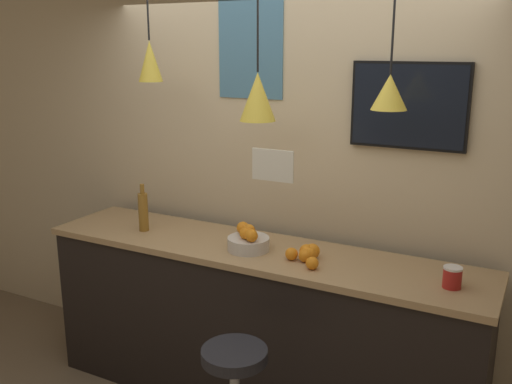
{
  "coord_description": "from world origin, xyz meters",
  "views": [
    {
      "loc": [
        1.51,
        -2.16,
        2.23
      ],
      "look_at": [
        0.0,
        0.71,
        1.39
      ],
      "focal_mm": 40.0,
      "sensor_mm": 36.0,
      "label": 1
    }
  ],
  "objects_px": {
    "fruit_bowl": "(248,240)",
    "spread_jar": "(452,277)",
    "juice_bottle": "(143,211)",
    "mounted_tv": "(409,106)"
  },
  "relations": [
    {
      "from": "spread_jar",
      "to": "fruit_bowl",
      "type": "bearing_deg",
      "value": -179.79
    },
    {
      "from": "juice_bottle",
      "to": "mounted_tv",
      "type": "distance_m",
      "value": 1.79
    },
    {
      "from": "fruit_bowl",
      "to": "spread_jar",
      "type": "bearing_deg",
      "value": 0.21
    },
    {
      "from": "fruit_bowl",
      "to": "juice_bottle",
      "type": "xyz_separation_m",
      "value": [
        -0.79,
        0.0,
        0.07
      ]
    },
    {
      "from": "spread_jar",
      "to": "mounted_tv",
      "type": "height_order",
      "value": "mounted_tv"
    },
    {
      "from": "fruit_bowl",
      "to": "mounted_tv",
      "type": "distance_m",
      "value": 1.2
    },
    {
      "from": "spread_jar",
      "to": "mounted_tv",
      "type": "relative_size",
      "value": 0.17
    },
    {
      "from": "spread_jar",
      "to": "mounted_tv",
      "type": "distance_m",
      "value": 0.98
    },
    {
      "from": "juice_bottle",
      "to": "mounted_tv",
      "type": "bearing_deg",
      "value": 14.57
    },
    {
      "from": "juice_bottle",
      "to": "spread_jar",
      "type": "relative_size",
      "value": 2.85
    }
  ]
}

